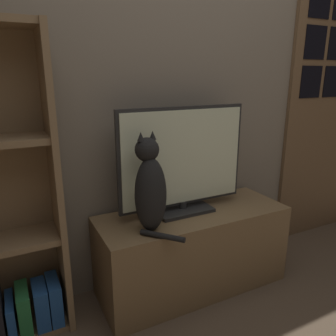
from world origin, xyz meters
TOP-DOWN VIEW (x-y plane):
  - wall_back at (0.00, 1.22)m, footprint 4.80×0.05m
  - tv_stand at (0.00, 0.97)m, footprint 1.13×0.42m
  - tv at (-0.05, 1.02)m, footprint 0.78×0.20m
  - cat at (-0.32, 0.87)m, footprint 0.19×0.30m
  - door at (1.33, 1.18)m, footprint 0.84×0.04m

SIDE VIEW (x-z plane):
  - tv_stand at x=0.00m, z-range 0.00..0.49m
  - cat at x=-0.32m, z-range 0.46..0.98m
  - tv at x=-0.05m, z-range 0.49..1.10m
  - door at x=1.33m, z-range 0.02..2.07m
  - wall_back at x=0.00m, z-range 0.00..2.60m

